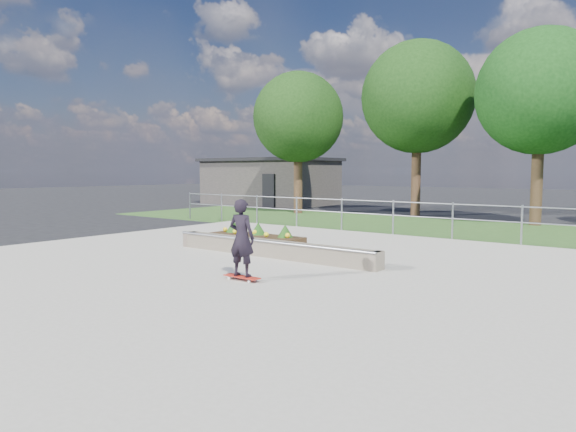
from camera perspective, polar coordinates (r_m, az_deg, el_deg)
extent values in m
plane|color=black|center=(11.29, -5.49, -6.05)|extent=(120.00, 120.00, 0.00)
cube|color=#2A4C1E|center=(20.65, 15.84, -1.16)|extent=(30.00, 8.00, 0.02)
cube|color=#9C988B|center=(11.28, -5.49, -5.90)|extent=(15.00, 15.00, 0.06)
cylinder|color=gray|center=(23.54, -10.84, 1.12)|extent=(0.06, 0.06, 1.20)
cylinder|color=gray|center=(22.09, -7.39, 0.91)|extent=(0.06, 0.06, 1.20)
cylinder|color=gray|center=(20.73, -3.47, 0.68)|extent=(0.06, 0.06, 1.20)
cylinder|color=#96999F|center=(19.48, 0.97, 0.41)|extent=(0.06, 0.06, 1.20)
cylinder|color=#919399|center=(18.36, 5.99, 0.10)|extent=(0.06, 0.06, 1.20)
cylinder|color=#97999F|center=(17.40, 11.60, -0.24)|extent=(0.06, 0.06, 1.20)
cylinder|color=gray|center=(16.63, 17.81, -0.62)|extent=(0.06, 0.06, 1.20)
cylinder|color=#919599|center=(16.07, 24.53, -1.02)|extent=(0.06, 0.06, 1.20)
cylinder|color=#95979D|center=(17.36, 11.64, 1.57)|extent=(20.00, 0.04, 0.04)
cylinder|color=#989AA0|center=(17.39, 11.61, 0.09)|extent=(20.00, 0.04, 0.04)
cube|color=#312E2C|center=(33.86, -2.03, 3.71)|extent=(8.00, 5.00, 2.80)
cube|color=black|center=(33.86, -2.04, 6.25)|extent=(8.40, 5.40, 0.20)
cube|color=black|center=(30.63, -2.18, 2.83)|extent=(0.90, 0.10, 2.00)
cylinder|color=#382316|center=(26.22, 1.12, 3.48)|extent=(0.44, 0.44, 2.93)
sphere|color=black|center=(26.35, 1.13, 10.92)|extent=(4.55, 4.55, 4.55)
cylinder|color=#341F15|center=(25.19, 14.02, 3.78)|extent=(0.44, 0.44, 3.38)
sphere|color=black|center=(25.43, 14.21, 12.69)|extent=(5.25, 5.25, 5.25)
cylinder|color=#322114|center=(22.56, 25.90, 3.02)|extent=(0.44, 0.44, 3.15)
sphere|color=black|center=(22.77, 26.26, 12.30)|extent=(4.90, 4.90, 4.90)
cube|color=brown|center=(12.65, -1.95, -3.63)|extent=(6.00, 0.40, 0.40)
cylinder|color=#92949A|center=(12.47, -2.53, -2.83)|extent=(6.00, 0.06, 0.06)
cube|color=brown|center=(14.65, -10.74, -2.53)|extent=(0.15, 0.42, 0.40)
cube|color=#6A5C4E|center=(11.06, 9.77, -4.96)|extent=(0.15, 0.42, 0.40)
cube|color=black|center=(14.87, -3.95, -2.64)|extent=(3.00, 1.20, 0.25)
sphere|color=yellow|center=(15.73, -6.99, -1.49)|extent=(0.14, 0.14, 0.14)
sphere|color=yellow|center=(15.17, -5.91, -1.72)|extent=(0.14, 0.14, 0.14)
sphere|color=yellow|center=(14.92, -3.70, -1.82)|extent=(0.14, 0.14, 0.14)
sphere|color=yellow|center=(14.38, -2.43, -2.07)|extent=(0.14, 0.14, 0.14)
sphere|color=yellow|center=(14.16, -0.05, -2.17)|extent=(0.14, 0.14, 0.14)
cone|color=#1A4413|center=(15.69, -6.09, -1.13)|extent=(0.44, 0.44, 0.36)
cone|color=#184413|center=(15.02, -3.33, -1.38)|extent=(0.44, 0.44, 0.36)
cone|color=#1A4012|center=(14.39, -0.31, -1.66)|extent=(0.44, 0.44, 0.36)
cylinder|color=white|center=(10.10, -6.57, -6.87)|extent=(0.05, 0.03, 0.05)
cylinder|color=white|center=(10.23, -5.87, -6.71)|extent=(0.05, 0.03, 0.05)
cylinder|color=silver|center=(9.75, -4.36, -7.28)|extent=(0.05, 0.03, 0.05)
cylinder|color=white|center=(9.89, -3.66, -7.11)|extent=(0.05, 0.03, 0.05)
cylinder|color=#A0A0A5|center=(10.16, -6.22, -6.65)|extent=(0.02, 0.18, 0.02)
cylinder|color=gray|center=(9.81, -4.01, -7.05)|extent=(0.02, 0.18, 0.02)
cube|color=#A82114|center=(9.98, -5.14, -6.73)|extent=(0.80, 0.21, 0.02)
imported|color=black|center=(9.86, -5.17, -2.43)|extent=(0.59, 0.43, 1.49)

